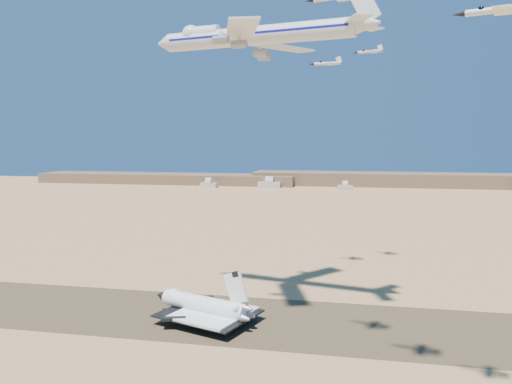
% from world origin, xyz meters
% --- Properties ---
extents(ground, '(1200.00, 1200.00, 0.00)m').
position_xyz_m(ground, '(0.00, 0.00, 0.00)').
color(ground, tan).
rests_on(ground, ground).
extents(runway, '(600.00, 50.00, 0.06)m').
position_xyz_m(runway, '(0.00, 0.00, 0.03)').
color(runway, brown).
rests_on(runway, ground).
extents(ridgeline, '(960.00, 90.00, 18.00)m').
position_xyz_m(ridgeline, '(65.32, 527.31, 7.63)').
color(ridgeline, brown).
rests_on(ridgeline, ground).
extents(hangars, '(200.50, 29.50, 30.00)m').
position_xyz_m(hangars, '(-64.00, 478.43, 4.83)').
color(hangars, beige).
rests_on(hangars, ground).
extents(shuttle, '(42.63, 34.57, 20.75)m').
position_xyz_m(shuttle, '(-0.99, -4.93, 5.58)').
color(shuttle, white).
rests_on(shuttle, runway).
extents(carrier_747, '(85.66, 64.84, 21.27)m').
position_xyz_m(carrier_747, '(13.14, 8.41, 102.11)').
color(carrier_747, silver).
extents(crew_a, '(0.42, 0.62, 1.67)m').
position_xyz_m(crew_a, '(5.35, -14.30, 0.90)').
color(crew_a, '#C2570B').
rests_on(crew_a, runway).
extents(crew_b, '(0.85, 1.00, 1.79)m').
position_xyz_m(crew_b, '(6.12, -14.37, 0.95)').
color(crew_b, '#C2570B').
rests_on(crew_b, runway).
extents(crew_c, '(1.04, 0.77, 1.59)m').
position_xyz_m(crew_c, '(2.92, -13.35, 0.86)').
color(crew_c, '#C2570B').
rests_on(crew_c, runway).
extents(chase_jet_c, '(14.15, 8.30, 3.62)m').
position_xyz_m(chase_jet_c, '(77.38, -64.36, 90.38)').
color(chase_jet_c, silver).
extents(chase_jet_d, '(15.14, 8.20, 3.77)m').
position_xyz_m(chase_jet_d, '(37.87, 60.75, 99.35)').
color(chase_jet_d, silver).
extents(chase_jet_e, '(14.11, 8.28, 3.61)m').
position_xyz_m(chase_jet_e, '(56.82, 74.60, 106.29)').
color(chase_jet_e, silver).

